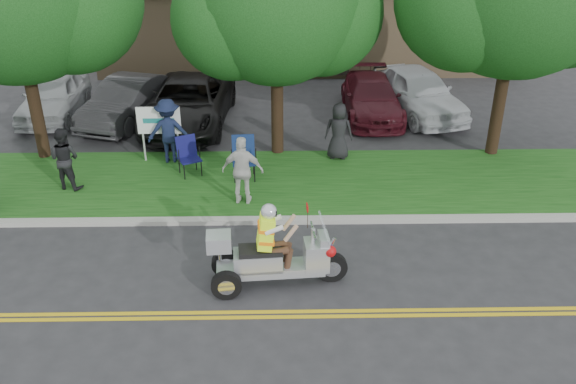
{
  "coord_description": "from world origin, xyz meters",
  "views": [
    {
      "loc": [
        0.5,
        -9.89,
        7.55
      ],
      "look_at": [
        0.72,
        2.0,
        1.39
      ],
      "focal_mm": 38.0,
      "sensor_mm": 36.0,
      "label": 1
    }
  ],
  "objects_px": {
    "parked_car_far_left": "(54,96)",
    "parked_car_mid": "(188,103)",
    "parked_car_right": "(372,98)",
    "spectator_adult_right": "(243,171)",
    "parked_car_far_right": "(418,92)",
    "lawn_chair_a": "(244,154)",
    "spectator_adult_mid": "(65,158)",
    "trike_scooter": "(271,257)",
    "parked_car_left": "(127,101)",
    "lawn_chair_b": "(188,153)"
  },
  "relations": [
    {
      "from": "trike_scooter",
      "to": "parked_car_far_right",
      "type": "xyz_separation_m",
      "value": [
        5.1,
        10.15,
        0.17
      ]
    },
    {
      "from": "parked_car_right",
      "to": "spectator_adult_right",
      "type": "bearing_deg",
      "value": -122.1
    },
    {
      "from": "trike_scooter",
      "to": "spectator_adult_right",
      "type": "relative_size",
      "value": 1.61
    },
    {
      "from": "parked_car_mid",
      "to": "parked_car_far_right",
      "type": "relative_size",
      "value": 1.17
    },
    {
      "from": "lawn_chair_b",
      "to": "parked_car_far_left",
      "type": "xyz_separation_m",
      "value": [
        -5.31,
        4.99,
        0.03
      ]
    },
    {
      "from": "trike_scooter",
      "to": "spectator_adult_right",
      "type": "height_order",
      "value": "spectator_adult_right"
    },
    {
      "from": "parked_car_far_left",
      "to": "parked_car_mid",
      "type": "distance_m",
      "value": 4.9
    },
    {
      "from": "parked_car_left",
      "to": "parked_car_far_right",
      "type": "distance_m",
      "value": 10.11
    },
    {
      "from": "spectator_adult_mid",
      "to": "parked_car_left",
      "type": "distance_m",
      "value": 5.28
    },
    {
      "from": "parked_car_right",
      "to": "lawn_chair_b",
      "type": "bearing_deg",
      "value": -139.97
    },
    {
      "from": "lawn_chair_a",
      "to": "spectator_adult_mid",
      "type": "xyz_separation_m",
      "value": [
        -4.69,
        -0.58,
        0.18
      ]
    },
    {
      "from": "parked_car_far_left",
      "to": "parked_car_right",
      "type": "height_order",
      "value": "parked_car_far_left"
    },
    {
      "from": "parked_car_far_right",
      "to": "lawn_chair_b",
      "type": "bearing_deg",
      "value": -162.04
    },
    {
      "from": "parked_car_far_left",
      "to": "parked_car_left",
      "type": "bearing_deg",
      "value": -13.04
    },
    {
      "from": "parked_car_far_left",
      "to": "parked_car_far_right",
      "type": "height_order",
      "value": "parked_car_far_right"
    },
    {
      "from": "spectator_adult_right",
      "to": "parked_car_far_left",
      "type": "height_order",
      "value": "spectator_adult_right"
    },
    {
      "from": "lawn_chair_b",
      "to": "spectator_adult_right",
      "type": "height_order",
      "value": "spectator_adult_right"
    },
    {
      "from": "parked_car_far_left",
      "to": "parked_car_right",
      "type": "xyz_separation_m",
      "value": [
        11.14,
        -0.17,
        -0.07
      ]
    },
    {
      "from": "lawn_chair_b",
      "to": "parked_car_left",
      "type": "distance_m",
      "value": 5.15
    },
    {
      "from": "parked_car_right",
      "to": "lawn_chair_a",
      "type": "bearing_deg",
      "value": -129.57
    },
    {
      "from": "lawn_chair_b",
      "to": "spectator_adult_mid",
      "type": "height_order",
      "value": "spectator_adult_mid"
    },
    {
      "from": "parked_car_far_right",
      "to": "lawn_chair_a",
      "type": "bearing_deg",
      "value": -154.15
    },
    {
      "from": "parked_car_right",
      "to": "parked_car_left",
      "type": "bearing_deg",
      "value": -176.87
    },
    {
      "from": "spectator_adult_right",
      "to": "parked_car_far_right",
      "type": "xyz_separation_m",
      "value": [
        5.83,
        6.73,
        -0.18
      ]
    },
    {
      "from": "parked_car_mid",
      "to": "parked_car_far_right",
      "type": "height_order",
      "value": "parked_car_far_right"
    },
    {
      "from": "lawn_chair_b",
      "to": "parked_car_far_right",
      "type": "height_order",
      "value": "parked_car_far_right"
    },
    {
      "from": "trike_scooter",
      "to": "spectator_adult_right",
      "type": "distance_m",
      "value": 3.52
    },
    {
      "from": "lawn_chair_b",
      "to": "parked_car_mid",
      "type": "xyz_separation_m",
      "value": [
        -0.5,
        4.06,
        0.07
      ]
    },
    {
      "from": "parked_car_far_left",
      "to": "parked_car_far_right",
      "type": "bearing_deg",
      "value": -1.14
    },
    {
      "from": "spectator_adult_mid",
      "to": "parked_car_right",
      "type": "xyz_separation_m",
      "value": [
        8.94,
        5.66,
        -0.28
      ]
    },
    {
      "from": "trike_scooter",
      "to": "parked_car_right",
      "type": "relative_size",
      "value": 0.63
    },
    {
      "from": "parked_car_far_left",
      "to": "parked_car_left",
      "type": "height_order",
      "value": "parked_car_far_left"
    },
    {
      "from": "trike_scooter",
      "to": "parked_car_far_left",
      "type": "height_order",
      "value": "trike_scooter"
    },
    {
      "from": "parked_car_mid",
      "to": "trike_scooter",
      "type": "bearing_deg",
      "value": -69.19
    },
    {
      "from": "trike_scooter",
      "to": "parked_car_left",
      "type": "xyz_separation_m",
      "value": [
        -5.0,
        9.61,
        0.08
      ]
    },
    {
      "from": "parked_car_far_left",
      "to": "parked_car_mid",
      "type": "relative_size",
      "value": 0.77
    },
    {
      "from": "lawn_chair_a",
      "to": "spectator_adult_right",
      "type": "relative_size",
      "value": 0.66
    },
    {
      "from": "trike_scooter",
      "to": "spectator_adult_right",
      "type": "xyz_separation_m",
      "value": [
        -0.74,
        3.42,
        0.34
      ]
    },
    {
      "from": "parked_car_far_left",
      "to": "parked_car_left",
      "type": "distance_m",
      "value": 2.73
    },
    {
      "from": "lawn_chair_a",
      "to": "parked_car_right",
      "type": "relative_size",
      "value": 0.26
    },
    {
      "from": "parked_car_far_right",
      "to": "parked_car_right",
      "type": "bearing_deg",
      "value": 169.06
    },
    {
      "from": "trike_scooter",
      "to": "parked_car_far_left",
      "type": "relative_size",
      "value": 0.66
    },
    {
      "from": "lawn_chair_a",
      "to": "parked_car_left",
      "type": "height_order",
      "value": "parked_car_left"
    },
    {
      "from": "trike_scooter",
      "to": "spectator_adult_mid",
      "type": "distance_m",
      "value": 7.0
    },
    {
      "from": "spectator_adult_mid",
      "to": "spectator_adult_right",
      "type": "height_order",
      "value": "spectator_adult_right"
    },
    {
      "from": "spectator_adult_right",
      "to": "parked_car_left",
      "type": "relative_size",
      "value": 0.4
    },
    {
      "from": "lawn_chair_a",
      "to": "parked_car_far_left",
      "type": "xyz_separation_m",
      "value": [
        -6.88,
        5.24,
        -0.03
      ]
    },
    {
      "from": "parked_car_left",
      "to": "parked_car_right",
      "type": "relative_size",
      "value": 0.97
    },
    {
      "from": "trike_scooter",
      "to": "parked_car_mid",
      "type": "height_order",
      "value": "trike_scooter"
    },
    {
      "from": "parked_car_far_left",
      "to": "lawn_chair_a",
      "type": "bearing_deg",
      "value": -38.31
    }
  ]
}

